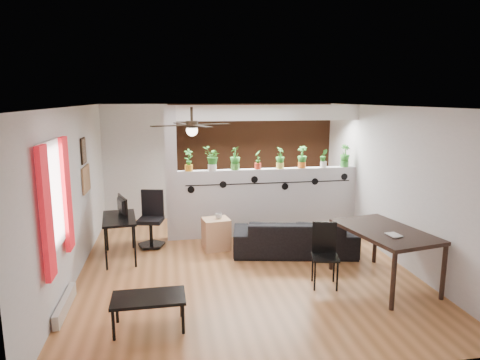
# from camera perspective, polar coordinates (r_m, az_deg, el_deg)

# --- Properties ---
(room_shell) EXTENTS (6.30, 7.10, 2.90)m
(room_shell) POSITION_cam_1_polar(r_m,az_deg,el_deg) (6.89, 0.26, -1.09)
(room_shell) COLOR #9B6033
(room_shell) RESTS_ON ground
(partition_wall) EXTENTS (3.60, 0.18, 1.35)m
(partition_wall) POSITION_cam_1_polar(r_m,az_deg,el_deg) (8.62, 3.82, -2.92)
(partition_wall) COLOR #BCBCC1
(partition_wall) RESTS_ON ground
(ceiling_header) EXTENTS (3.60, 0.18, 0.30)m
(ceiling_header) POSITION_cam_1_polar(r_m,az_deg,el_deg) (8.38, 3.98, 8.95)
(ceiling_header) COLOR white
(ceiling_header) RESTS_ON room_shell
(pier_column) EXTENTS (0.22, 0.20, 2.60)m
(pier_column) POSITION_cam_1_polar(r_m,az_deg,el_deg) (8.27, -9.11, 0.80)
(pier_column) COLOR #BCBCC1
(pier_column) RESTS_ON ground
(brick_panel) EXTENTS (3.90, 0.05, 2.60)m
(brick_panel) POSITION_cam_1_polar(r_m,az_deg,el_deg) (9.91, 1.92, 2.60)
(brick_panel) COLOR #AA5831
(brick_panel) RESTS_ON ground
(vine_decal) EXTENTS (3.31, 0.01, 0.30)m
(vine_decal) POSITION_cam_1_polar(r_m,az_deg,el_deg) (8.44, 4.00, -0.40)
(vine_decal) COLOR black
(vine_decal) RESTS_ON partition_wall
(window_assembly) EXTENTS (0.09, 1.30, 1.55)m
(window_assembly) POSITION_cam_1_polar(r_m,az_deg,el_deg) (5.76, -23.48, -2.28)
(window_assembly) COLOR white
(window_assembly) RESTS_ON room_shell
(baseboard_heater) EXTENTS (0.08, 1.00, 0.18)m
(baseboard_heater) POSITION_cam_1_polar(r_m,az_deg,el_deg) (6.21, -22.31, -15.13)
(baseboard_heater) COLOR beige
(baseboard_heater) RESTS_ON ground
(corkboard) EXTENTS (0.03, 0.60, 0.45)m
(corkboard) POSITION_cam_1_polar(r_m,az_deg,el_deg) (7.85, -19.84, 0.11)
(corkboard) COLOR #976C48
(corkboard) RESTS_ON room_shell
(framed_art) EXTENTS (0.03, 0.34, 0.44)m
(framed_art) POSITION_cam_1_polar(r_m,az_deg,el_deg) (7.73, -20.16, 3.69)
(framed_art) COLOR #8C7259
(framed_art) RESTS_ON room_shell
(ceiling_fan) EXTENTS (1.19, 1.19, 0.43)m
(ceiling_fan) POSITION_cam_1_polar(r_m,az_deg,el_deg) (6.37, -6.43, 7.07)
(ceiling_fan) COLOR black
(ceiling_fan) RESTS_ON room_shell
(potted_plant_0) EXTENTS (0.23, 0.19, 0.43)m
(potted_plant_0) POSITION_cam_1_polar(r_m,az_deg,el_deg) (8.24, -6.87, 2.75)
(potted_plant_0) COLOR orange
(potted_plant_0) RESTS_ON partition_wall
(potted_plant_1) EXTENTS (0.31, 0.30, 0.46)m
(potted_plant_1) POSITION_cam_1_polar(r_m,az_deg,el_deg) (8.27, -3.75, 2.96)
(potted_plant_1) COLOR silver
(potted_plant_1) RESTS_ON partition_wall
(potted_plant_2) EXTENTS (0.29, 0.30, 0.46)m
(potted_plant_2) POSITION_cam_1_polar(r_m,az_deg,el_deg) (8.32, -0.65, 3.02)
(potted_plant_2) COLOR #479235
(potted_plant_2) RESTS_ON partition_wall
(potted_plant_3) EXTENTS (0.17, 0.20, 0.38)m
(potted_plant_3) POSITION_cam_1_polar(r_m,az_deg,el_deg) (8.41, 2.40, 2.82)
(potted_plant_3) COLOR red
(potted_plant_3) RESTS_ON partition_wall
(potted_plant_4) EXTENTS (0.26, 0.27, 0.42)m
(potted_plant_4) POSITION_cam_1_polar(r_m,az_deg,el_deg) (8.51, 5.38, 3.02)
(potted_plant_4) COLOR #E0C94F
(potted_plant_4) RESTS_ON partition_wall
(potted_plant_5) EXTENTS (0.28, 0.26, 0.44)m
(potted_plant_5) POSITION_cam_1_polar(r_m,az_deg,el_deg) (8.63, 8.28, 3.13)
(potted_plant_5) COLOR orange
(potted_plant_5) RESTS_ON partition_wall
(potted_plant_6) EXTENTS (0.20, 0.17, 0.37)m
(potted_plant_6) POSITION_cam_1_polar(r_m,az_deg,el_deg) (8.79, 11.09, 2.97)
(potted_plant_6) COLOR silver
(potted_plant_6) RESTS_ON partition_wall
(potted_plant_7) EXTENTS (0.27, 0.23, 0.45)m
(potted_plant_7) POSITION_cam_1_polar(r_m,az_deg,el_deg) (8.95, 13.81, 3.26)
(potted_plant_7) COLOR green
(potted_plant_7) RESTS_ON partition_wall
(sofa) EXTENTS (2.16, 1.17, 0.60)m
(sofa) POSITION_cam_1_polar(r_m,az_deg,el_deg) (7.72, 7.26, -7.55)
(sofa) COLOR black
(sofa) RESTS_ON ground
(cube_shelf) EXTENTS (0.52, 0.48, 0.57)m
(cube_shelf) POSITION_cam_1_polar(r_m,az_deg,el_deg) (7.89, -3.20, -7.17)
(cube_shelf) COLOR tan
(cube_shelf) RESTS_ON ground
(cup) EXTENTS (0.15, 0.15, 0.10)m
(cup) POSITION_cam_1_polar(r_m,az_deg,el_deg) (7.80, -2.86, -4.82)
(cup) COLOR gray
(cup) RESTS_ON cube_shelf
(computer_desk) EXTENTS (0.65, 1.08, 0.74)m
(computer_desk) POSITION_cam_1_polar(r_m,az_deg,el_deg) (7.59, -15.81, -5.30)
(computer_desk) COLOR black
(computer_desk) RESTS_ON ground
(monitor) EXTENTS (0.31, 0.15, 0.18)m
(monitor) POSITION_cam_1_polar(r_m,az_deg,el_deg) (7.70, -15.75, -3.85)
(monitor) COLOR black
(monitor) RESTS_ON computer_desk
(office_chair) EXTENTS (0.53, 0.53, 1.03)m
(office_chair) POSITION_cam_1_polar(r_m,az_deg,el_deg) (8.15, -11.72, -5.57)
(office_chair) COLOR black
(office_chair) RESTS_ON ground
(dining_table) EXTENTS (1.21, 1.68, 0.83)m
(dining_table) POSITION_cam_1_polar(r_m,az_deg,el_deg) (6.68, 18.72, -7.00)
(dining_table) COLOR black
(dining_table) RESTS_ON ground
(book) EXTENTS (0.19, 0.24, 0.02)m
(book) POSITION_cam_1_polar(r_m,az_deg,el_deg) (6.35, 19.24, -7.01)
(book) COLOR gray
(book) RESTS_ON dining_table
(folding_chair) EXTENTS (0.45, 0.45, 0.93)m
(folding_chair) POSITION_cam_1_polar(r_m,az_deg,el_deg) (6.49, 11.22, -8.94)
(folding_chair) COLOR black
(folding_chair) RESTS_ON ground
(coffee_table) EXTENTS (0.88, 0.50, 0.41)m
(coffee_table) POSITION_cam_1_polar(r_m,az_deg,el_deg) (5.41, -12.09, -15.36)
(coffee_table) COLOR black
(coffee_table) RESTS_ON ground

